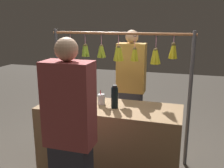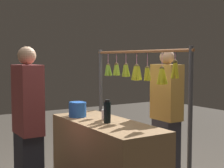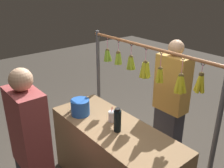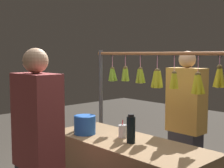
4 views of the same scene
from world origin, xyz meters
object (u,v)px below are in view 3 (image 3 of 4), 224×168
Objects in this scene: customer_person at (33,160)px; vendor_person at (170,107)px; drink_cup at (112,116)px; blue_bucket at (80,107)px; water_bottle at (117,120)px.

vendor_person is at bearing -94.33° from customer_person.
customer_person is (-0.05, 0.91, -0.07)m from drink_cup.
customer_person reaches higher than drink_cup.
vendor_person is at bearing -118.64° from blue_bucket.
water_bottle is at bearing 90.28° from vendor_person.
water_bottle is 0.53m from blue_bucket.
vendor_person is at bearing -102.96° from drink_cup.
customer_person is at bearing 93.06° from drink_cup.
vendor_person is 1.68m from customer_person.
vendor_person is (-0.18, -0.76, -0.07)m from drink_cup.
blue_bucket is 0.39m from drink_cup.
customer_person is (0.13, 0.83, -0.13)m from water_bottle.
blue_bucket is at bearing 28.06° from drink_cup.
vendor_person is at bearing -89.72° from water_bottle.
drink_cup is (-0.34, -0.18, -0.03)m from blue_bucket.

